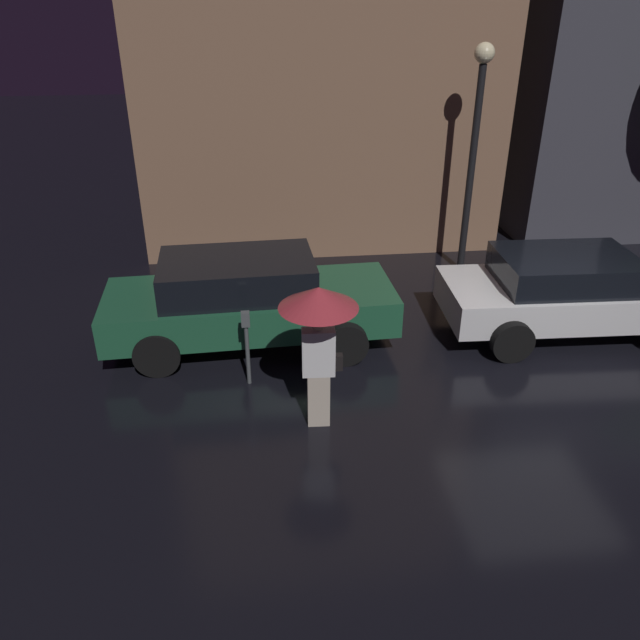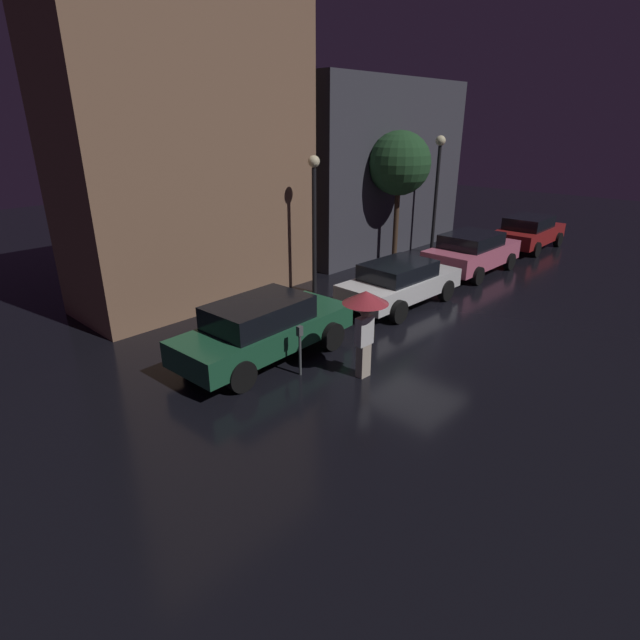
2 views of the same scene
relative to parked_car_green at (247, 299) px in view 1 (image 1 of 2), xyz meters
The scene contains 6 objects.
ground_plane 4.78m from the parked_car_green, 18.23° to the right, with size 60.00×60.00×0.00m, color black.
parked_car_green is the anchor object (origin of this frame).
parked_car_white 5.28m from the parked_car_green, ahead, with size 4.22×1.91×1.36m.
pedestrian_with_umbrella 2.56m from the parked_car_green, 68.49° to the right, with size 0.99×0.99×1.99m.
parking_meter 1.22m from the parked_car_green, 90.83° to the right, with size 0.12×0.10×1.17m.
street_lamp_near 5.45m from the parked_car_green, 30.35° to the left, with size 0.36×0.36×4.32m.
Camera 1 is at (-4.30, -7.49, 5.11)m, focal length 35.00 mm.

